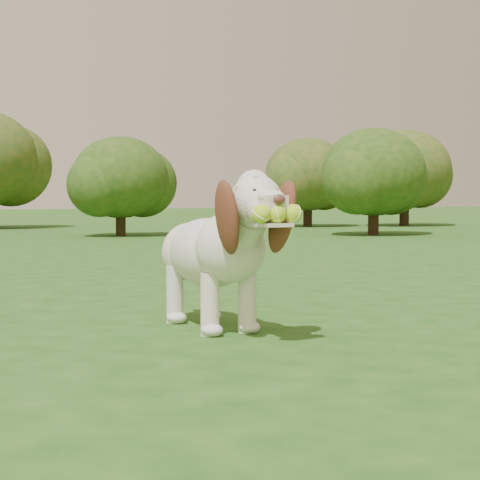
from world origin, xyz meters
name	(u,v)px	position (x,y,z in m)	size (l,w,h in m)	color
ground	(306,324)	(0.00, 0.00, 0.00)	(80.00, 80.00, 0.00)	#1B4914
dog	(218,246)	(-0.45, 0.01, 0.37)	(0.38, 1.07, 0.70)	silver
shrub_h	(405,170)	(8.40, 10.69, 1.19)	(1.95, 1.95, 2.02)	#382314
shrub_d	(374,172)	(5.40, 7.41, 1.00)	(1.64, 1.64, 1.69)	#382314
shrub_c	(120,178)	(1.67, 8.78, 0.90)	(1.48, 1.48, 1.54)	#382314
shrub_f	(308,175)	(6.32, 11.15, 1.07)	(1.75, 1.75, 1.82)	#382314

